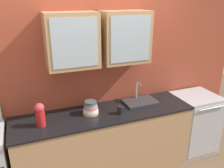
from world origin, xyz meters
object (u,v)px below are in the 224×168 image
at_px(sink_faucet, 140,101).
at_px(dishwasher, 194,122).
at_px(vase, 40,115).
at_px(bowl_stack, 91,108).
at_px(cup_near_sink, 120,110).

xyz_separation_m(sink_faucet, dishwasher, (0.91, -0.10, -0.47)).
bearing_deg(sink_faucet, vase, -174.19).
bearing_deg(bowl_stack, dishwasher, -1.38).
height_order(sink_faucet, bowl_stack, sink_faucet).
height_order(bowl_stack, vase, vase).
bearing_deg(bowl_stack, cup_near_sink, -20.92).
bearing_deg(vase, dishwasher, 0.97).
relative_size(sink_faucet, cup_near_sink, 3.78).
bearing_deg(dishwasher, vase, -179.03).
xyz_separation_m(vase, dishwasher, (2.25, 0.04, -0.59)).
bearing_deg(sink_faucet, cup_near_sink, -153.39).
bearing_deg(cup_near_sink, sink_faucet, 26.61).
distance_m(sink_faucet, dishwasher, 1.03).
height_order(bowl_stack, cup_near_sink, bowl_stack).
bearing_deg(vase, cup_near_sink, -3.29).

